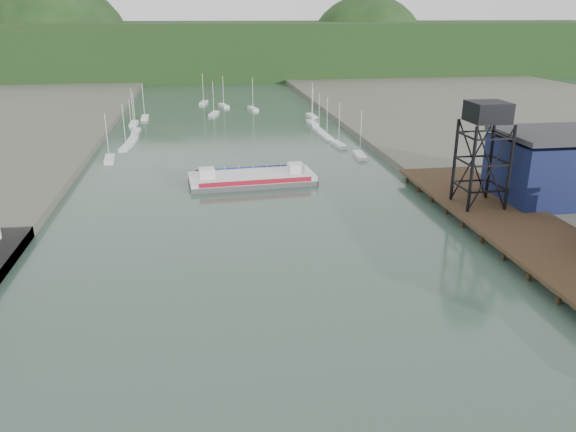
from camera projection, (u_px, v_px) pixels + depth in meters
name	position (u px, v px, depth m)	size (l,w,h in m)	color
east_pier	(534.00, 235.00, 76.60)	(14.00, 70.00, 2.45)	black
lift_tower	(487.00, 119.00, 83.71)	(6.50, 6.50, 16.00)	black
blue_shed	(562.00, 167.00, 90.65)	(20.50, 14.50, 11.30)	#0B1034
marina_sailboats	(228.00, 126.00, 158.67)	(57.71, 92.65, 0.90)	silver
distant_hills	(204.00, 52.00, 306.02)	(500.00, 120.00, 80.00)	black
chain_ferry	(252.00, 178.00, 106.52)	(24.19, 11.12, 3.40)	#49494B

